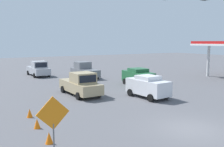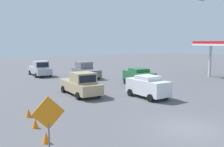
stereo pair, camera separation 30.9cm
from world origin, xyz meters
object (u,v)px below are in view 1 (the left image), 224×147
at_px(pickup_truck_silver_withflow_deep, 38,69).
at_px(traffic_cone_nearest, 49,138).
at_px(traffic_cone_second, 37,123).
at_px(traffic_cone_third, 30,113).
at_px(pickup_truck_tan_withflow_mid, 81,84).
at_px(sedan_white_crossing_near, 148,86).
at_px(pickup_truck_grey_oncoming_deep, 84,71).
at_px(sedan_green_oncoming_far, 138,77).
at_px(work_zone_sign, 53,119).
at_px(overhead_signal_span, 205,25).

height_order(pickup_truck_silver_withflow_deep, traffic_cone_nearest, pickup_truck_silver_withflow_deep).
bearing_deg(traffic_cone_nearest, traffic_cone_second, -91.03).
relative_size(traffic_cone_nearest, traffic_cone_third, 1.00).
xyz_separation_m(pickup_truck_tan_withflow_mid, sedan_white_crossing_near, (-4.58, 3.89, 0.03)).
bearing_deg(sedan_white_crossing_near, traffic_cone_nearest, 27.44).
distance_m(pickup_truck_silver_withflow_deep, traffic_cone_third, 20.16).
bearing_deg(pickup_truck_silver_withflow_deep, traffic_cone_third, 73.91).
bearing_deg(traffic_cone_second, pickup_truck_grey_oncoming_deep, -122.21).
height_order(pickup_truck_silver_withflow_deep, traffic_cone_second, pickup_truck_silver_withflow_deep).
distance_m(sedan_green_oncoming_far, pickup_truck_tan_withflow_mid, 7.57).
distance_m(sedan_white_crossing_near, traffic_cone_nearest, 11.62).
relative_size(sedan_white_crossing_near, traffic_cone_third, 7.29).
relative_size(pickup_truck_grey_oncoming_deep, traffic_cone_nearest, 9.29).
distance_m(pickup_truck_tan_withflow_mid, work_zone_sign, 13.34).
bearing_deg(sedan_white_crossing_near, traffic_cone_third, 3.61).
distance_m(pickup_truck_grey_oncoming_deep, work_zone_sign, 24.27).
xyz_separation_m(pickup_truck_grey_oncoming_deep, sedan_white_crossing_near, (0.25, 13.72, 0.03)).
bearing_deg(work_zone_sign, sedan_green_oncoming_far, -136.31).
bearing_deg(sedan_white_crossing_near, overhead_signal_span, 70.41).
relative_size(overhead_signal_span, work_zone_sign, 8.17).
bearing_deg(work_zone_sign, overhead_signal_span, 178.87).
bearing_deg(pickup_truck_silver_withflow_deep, overhead_signal_span, 93.65).
xyz_separation_m(sedan_green_oncoming_far, pickup_truck_tan_withflow_mid, (7.45, 1.35, -0.02)).
height_order(sedan_green_oncoming_far, pickup_truck_tan_withflow_mid, pickup_truck_tan_withflow_mid).
distance_m(overhead_signal_span, work_zone_sign, 8.80).
height_order(overhead_signal_span, work_zone_sign, overhead_signal_span).
relative_size(traffic_cone_second, work_zone_sign, 0.20).
bearing_deg(sedan_green_oncoming_far, traffic_cone_third, 24.35).
height_order(pickup_truck_silver_withflow_deep, work_zone_sign, work_zone_sign).
height_order(pickup_truck_grey_oncoming_deep, traffic_cone_second, pickup_truck_grey_oncoming_deep).
relative_size(sedan_green_oncoming_far, traffic_cone_third, 7.80).
height_order(overhead_signal_span, sedan_green_oncoming_far, overhead_signal_span).
distance_m(sedan_green_oncoming_far, pickup_truck_silver_withflow_deep, 15.38).
bearing_deg(pickup_truck_grey_oncoming_deep, pickup_truck_tan_withflow_mid, 63.84).
bearing_deg(traffic_cone_third, pickup_truck_silver_withflow_deep, -106.09).
relative_size(sedan_white_crossing_near, traffic_cone_second, 7.29).
relative_size(pickup_truck_tan_withflow_mid, sedan_white_crossing_near, 1.31).
distance_m(sedan_green_oncoming_far, sedan_white_crossing_near, 5.98).
bearing_deg(work_zone_sign, pickup_truck_silver_withflow_deep, -103.30).
relative_size(pickup_truck_grey_oncoming_deep, sedan_white_crossing_near, 1.27).
relative_size(pickup_truck_silver_withflow_deep, pickup_truck_tan_withflow_mid, 1.00).
relative_size(pickup_truck_silver_withflow_deep, pickup_truck_grey_oncoming_deep, 1.03).
bearing_deg(traffic_cone_third, pickup_truck_grey_oncoming_deep, -125.87).
xyz_separation_m(overhead_signal_span, sedan_white_crossing_near, (-2.85, -8.00, -4.68)).
distance_m(pickup_truck_tan_withflow_mid, sedan_white_crossing_near, 6.01).
height_order(sedan_green_oncoming_far, pickup_truck_silver_withflow_deep, pickup_truck_silver_withflow_deep).
xyz_separation_m(overhead_signal_span, traffic_cone_second, (7.40, -5.06, -5.39)).
distance_m(pickup_truck_grey_oncoming_deep, traffic_cone_nearest, 21.80).
bearing_deg(traffic_cone_second, overhead_signal_span, 145.64).
bearing_deg(pickup_truck_silver_withflow_deep, sedan_green_oncoming_far, 118.83).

